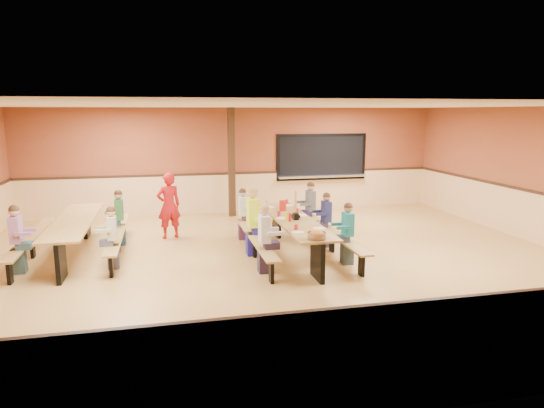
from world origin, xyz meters
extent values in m
plane|color=#A1773D|center=(0.00, 0.00, 0.00)|extent=(12.00, 12.00, 0.00)
cube|color=brown|center=(0.00, 5.00, 1.50)|extent=(12.00, 0.04, 3.00)
cube|color=brown|center=(0.00, -5.00, 1.50)|extent=(12.00, 0.04, 3.00)
cube|color=brown|center=(6.00, 0.00, 1.50)|extent=(0.04, 10.00, 3.00)
cube|color=white|center=(0.00, 0.00, 3.00)|extent=(12.00, 10.00, 0.04)
cube|color=black|center=(2.60, 4.97, 1.55)|extent=(2.60, 0.06, 1.20)
cube|color=silver|center=(2.60, 4.88, 0.98)|extent=(2.70, 0.28, 0.06)
cube|color=black|center=(-0.20, 4.40, 1.50)|extent=(0.18, 0.18, 3.00)
cube|color=#A07B3F|center=(0.50, 0.43, 0.72)|extent=(0.75, 3.60, 0.04)
cube|color=black|center=(0.50, -1.12, 0.35)|extent=(0.08, 0.60, 0.70)
cube|color=black|center=(0.50, 1.98, 0.35)|extent=(0.08, 0.60, 0.70)
cube|color=#A07B3F|center=(-0.32, 0.43, 0.43)|extent=(0.26, 3.60, 0.04)
cube|color=black|center=(-0.32, 0.43, 0.21)|extent=(0.06, 0.18, 0.41)
cube|color=#A07B3F|center=(1.33, 0.43, 0.43)|extent=(0.26, 3.60, 0.04)
cube|color=black|center=(1.33, 0.43, 0.21)|extent=(0.06, 0.18, 0.41)
cube|color=#A07B3F|center=(-3.85, 1.36, 0.72)|extent=(0.75, 3.60, 0.04)
cube|color=black|center=(-3.85, -0.19, 0.35)|extent=(0.08, 0.60, 0.70)
cube|color=black|center=(-3.85, 2.91, 0.35)|extent=(0.08, 0.60, 0.70)
cube|color=#A07B3F|center=(-4.68, 1.36, 0.43)|extent=(0.26, 3.60, 0.04)
cube|color=black|center=(-4.68, 1.36, 0.21)|extent=(0.06, 0.18, 0.41)
cube|color=#A07B3F|center=(-3.03, 1.36, 0.43)|extent=(0.26, 3.60, 0.04)
cube|color=black|center=(-3.03, 1.36, 0.21)|extent=(0.06, 0.18, 0.41)
imported|color=#AF1418|center=(-1.96, 2.34, 0.76)|extent=(0.64, 0.51, 1.52)
cylinder|color=red|center=(0.48, 1.30, 0.85)|extent=(0.16, 0.16, 0.22)
cube|color=black|center=(0.52, 0.38, 0.80)|extent=(0.10, 0.14, 0.13)
cylinder|color=yellow|center=(0.32, 0.34, 0.82)|extent=(0.06, 0.06, 0.17)
cylinder|color=#B2140F|center=(0.36, 0.24, 0.82)|extent=(0.06, 0.06, 0.17)
cube|color=black|center=(0.56, 0.54, 0.77)|extent=(0.16, 0.16, 0.06)
cube|color=#A07B3F|center=(0.56, 0.54, 1.05)|extent=(0.02, 0.09, 0.50)
camera|label=1|loc=(-2.07, -8.84, 2.90)|focal=32.00mm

